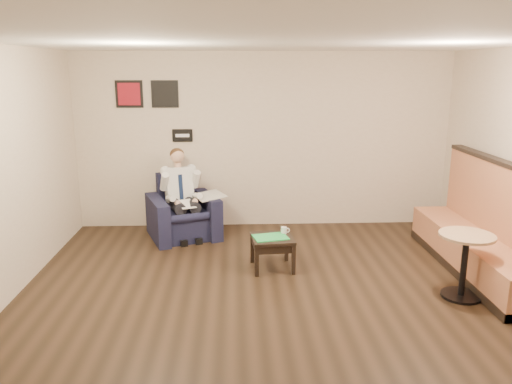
{
  "coord_description": "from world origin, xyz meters",
  "views": [
    {
      "loc": [
        -0.47,
        -4.97,
        2.55
      ],
      "look_at": [
        -0.2,
        1.2,
        1.01
      ],
      "focal_mm": 35.0,
      "sensor_mm": 36.0,
      "label": 1
    }
  ],
  "objects_px": {
    "banquette": "(478,218)",
    "cafe_table": "(464,266)",
    "green_folder": "(270,237)",
    "coffee_mug": "(284,230)",
    "smartphone": "(274,233)",
    "seated_man": "(185,198)",
    "side_table": "(272,253)",
    "armchair": "(183,207)"
  },
  "relations": [
    {
      "from": "banquette",
      "to": "cafe_table",
      "type": "xyz_separation_m",
      "value": [
        -0.49,
        -0.74,
        -0.33
      ]
    },
    {
      "from": "green_folder",
      "to": "coffee_mug",
      "type": "bearing_deg",
      "value": 38.69
    },
    {
      "from": "smartphone",
      "to": "cafe_table",
      "type": "height_order",
      "value": "cafe_table"
    },
    {
      "from": "seated_man",
      "to": "cafe_table",
      "type": "relative_size",
      "value": 1.71
    },
    {
      "from": "smartphone",
      "to": "banquette",
      "type": "bearing_deg",
      "value": -2.76
    },
    {
      "from": "coffee_mug",
      "to": "smartphone",
      "type": "height_order",
      "value": "coffee_mug"
    },
    {
      "from": "side_table",
      "to": "armchair",
      "type": "bearing_deg",
      "value": 134.0
    },
    {
      "from": "seated_man",
      "to": "side_table",
      "type": "xyz_separation_m",
      "value": [
        1.23,
        -1.21,
        -0.43
      ]
    },
    {
      "from": "side_table",
      "to": "coffee_mug",
      "type": "distance_m",
      "value": 0.33
    },
    {
      "from": "armchair",
      "to": "side_table",
      "type": "bearing_deg",
      "value": -66.13
    },
    {
      "from": "coffee_mug",
      "to": "smartphone",
      "type": "relative_size",
      "value": 0.68
    },
    {
      "from": "seated_man",
      "to": "cafe_table",
      "type": "xyz_separation_m",
      "value": [
        3.33,
        -2.14,
        -0.27
      ]
    },
    {
      "from": "seated_man",
      "to": "coffee_mug",
      "type": "distance_m",
      "value": 1.77
    },
    {
      "from": "side_table",
      "to": "green_folder",
      "type": "relative_size",
      "value": 1.22
    },
    {
      "from": "armchair",
      "to": "coffee_mug",
      "type": "height_order",
      "value": "armchair"
    },
    {
      "from": "seated_man",
      "to": "green_folder",
      "type": "distance_m",
      "value": 1.73
    },
    {
      "from": "side_table",
      "to": "green_folder",
      "type": "xyz_separation_m",
      "value": [
        -0.03,
        -0.02,
        0.22
      ]
    },
    {
      "from": "cafe_table",
      "to": "armchair",
      "type": "bearing_deg",
      "value": 146.24
    },
    {
      "from": "armchair",
      "to": "seated_man",
      "type": "xyz_separation_m",
      "value": [
        0.04,
        -0.12,
        0.17
      ]
    },
    {
      "from": "seated_man",
      "to": "banquette",
      "type": "relative_size",
      "value": 0.47
    },
    {
      "from": "cafe_table",
      "to": "banquette",
      "type": "bearing_deg",
      "value": 56.46
    },
    {
      "from": "coffee_mug",
      "to": "smartphone",
      "type": "xyz_separation_m",
      "value": [
        -0.13,
        0.03,
        -0.04
      ]
    },
    {
      "from": "armchair",
      "to": "seated_man",
      "type": "height_order",
      "value": "seated_man"
    },
    {
      "from": "seated_man",
      "to": "armchair",
      "type": "bearing_deg",
      "value": 90.0
    },
    {
      "from": "armchair",
      "to": "seated_man",
      "type": "relative_size",
      "value": 0.75
    },
    {
      "from": "side_table",
      "to": "smartphone",
      "type": "bearing_deg",
      "value": 77.64
    },
    {
      "from": "smartphone",
      "to": "banquette",
      "type": "relative_size",
      "value": 0.05
    },
    {
      "from": "seated_man",
      "to": "banquette",
      "type": "xyz_separation_m",
      "value": [
        3.82,
        -1.4,
        0.06
      ]
    },
    {
      "from": "side_table",
      "to": "smartphone",
      "type": "height_order",
      "value": "smartphone"
    },
    {
      "from": "side_table",
      "to": "coffee_mug",
      "type": "height_order",
      "value": "coffee_mug"
    },
    {
      "from": "side_table",
      "to": "coffee_mug",
      "type": "relative_size",
      "value": 5.79
    },
    {
      "from": "green_folder",
      "to": "coffee_mug",
      "type": "xyz_separation_m",
      "value": [
        0.19,
        0.15,
        0.04
      ]
    },
    {
      "from": "armchair",
      "to": "banquette",
      "type": "height_order",
      "value": "banquette"
    },
    {
      "from": "coffee_mug",
      "to": "banquette",
      "type": "xyz_separation_m",
      "value": [
        2.43,
        -0.32,
        0.23
      ]
    },
    {
      "from": "smartphone",
      "to": "banquette",
      "type": "distance_m",
      "value": 2.59
    },
    {
      "from": "seated_man",
      "to": "smartphone",
      "type": "xyz_separation_m",
      "value": [
        1.27,
        -1.05,
        -0.21
      ]
    },
    {
      "from": "side_table",
      "to": "green_folder",
      "type": "distance_m",
      "value": 0.22
    },
    {
      "from": "seated_man",
      "to": "side_table",
      "type": "bearing_deg",
      "value": -64.47
    },
    {
      "from": "seated_man",
      "to": "green_folder",
      "type": "relative_size",
      "value": 3.0
    },
    {
      "from": "seated_man",
      "to": "green_folder",
      "type": "height_order",
      "value": "seated_man"
    },
    {
      "from": "coffee_mug",
      "to": "cafe_table",
      "type": "relative_size",
      "value": 0.12
    },
    {
      "from": "side_table",
      "to": "banquette",
      "type": "xyz_separation_m",
      "value": [
        2.59,
        -0.19,
        0.49
      ]
    }
  ]
}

